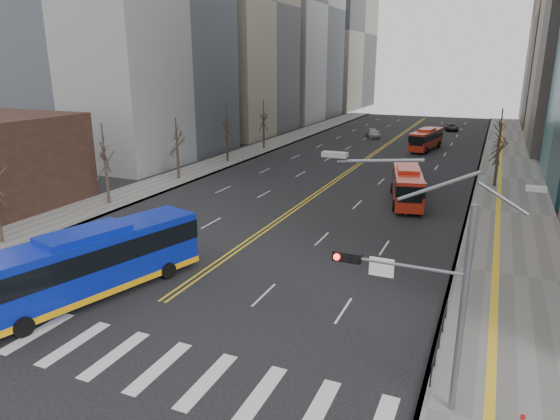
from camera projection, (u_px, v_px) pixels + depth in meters
ground at (94, 349)px, 22.52m from camera, size 220.00×220.00×0.00m
sidewalk_right at (509, 178)px, 55.42m from camera, size 7.00×130.00×0.15m
sidewalk_left at (239, 156)px, 68.37m from camera, size 5.00×130.00×0.15m
crosswalk at (94, 349)px, 22.52m from camera, size 26.70×4.00×0.01m
centerline at (374, 153)px, 70.90m from camera, size 0.55×100.00×0.01m
signal_mast at (422, 285)px, 17.66m from camera, size 5.37×0.37×9.39m
pedestrian_railing at (440, 335)px, 22.12m from camera, size 0.06×6.06×1.02m
street_trees at (268, 135)px, 54.26m from camera, size 35.20×47.20×7.60m
blue_bus at (87, 263)px, 27.00m from camera, size 6.37×13.59×3.85m
red_bus_near at (407, 183)px, 45.74m from camera, size 4.56×10.51×3.27m
red_bus_far at (426, 138)px, 73.11m from camera, size 3.71×10.07×3.16m
car_white at (72, 253)px, 31.97m from camera, size 2.80×4.38×1.36m
car_dark_mid at (412, 172)px, 55.04m from camera, size 3.46×4.88×1.54m
car_silver at (373, 133)px, 85.45m from camera, size 3.63×5.19×1.40m
car_dark_far at (451, 127)px, 94.10m from camera, size 2.96×5.02×1.31m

